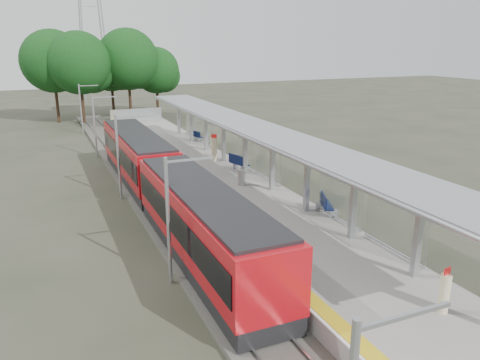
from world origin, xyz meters
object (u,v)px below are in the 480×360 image
object	(u,v)px
info_pillar_near	(444,293)
train	(163,181)
info_pillar_far	(214,149)
litter_bin	(242,177)
bench_mid	(238,162)
bench_far	(197,136)
bench_near	(325,204)

from	to	relation	value
info_pillar_near	train	bearing A→B (deg)	97.81
info_pillar_near	info_pillar_far	size ratio (longest dim) A/B	0.80
info_pillar_near	litter_bin	size ratio (longest dim) A/B	1.66
bench_mid	bench_far	size ratio (longest dim) A/B	1.27
bench_far	info_pillar_near	bearing A→B (deg)	-109.70
train	bench_far	size ratio (longest dim) A/B	19.86
info_pillar_near	bench_far	bearing A→B (deg)	75.12
train	info_pillar_far	bearing A→B (deg)	51.58
bench_near	info_pillar_near	bearing A→B (deg)	-76.00
bench_far	info_pillar_near	distance (m)	30.23
info_pillar_near	bench_near	bearing A→B (deg)	68.46
bench_mid	litter_bin	size ratio (longest dim) A/B	1.81
train	bench_mid	distance (m)	7.43
bench_mid	litter_bin	distance (m)	3.38
info_pillar_near	bench_mid	bearing A→B (deg)	75.50
train	litter_bin	distance (m)	5.27
bench_near	info_pillar_far	bearing A→B (deg)	118.78
train	info_pillar_near	xyz separation A→B (m)	(5.55, -15.27, -0.35)
bench_near	bench_mid	xyz separation A→B (m)	(-0.77, 9.73, 0.02)
train	litter_bin	world-z (taller)	train
train	info_pillar_far	world-z (taller)	train
bench_mid	litter_bin	world-z (taller)	bench_mid
bench_near	bench_far	size ratio (longest dim) A/B	1.22
bench_near	bench_mid	world-z (taller)	bench_mid
bench_far	info_pillar_near	size ratio (longest dim) A/B	0.86
bench_far	info_pillar_far	size ratio (longest dim) A/B	0.68
train	litter_bin	size ratio (longest dim) A/B	28.37
bench_far	bench_mid	bearing A→B (deg)	-110.35
train	litter_bin	xyz separation A→B (m)	(5.20, 0.70, -0.57)
info_pillar_far	litter_bin	xyz separation A→B (m)	(-0.65, -6.68, -0.39)
info_pillar_near	litter_bin	distance (m)	15.97
bench_mid	litter_bin	xyz separation A→B (m)	(-1.13, -3.18, -0.12)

